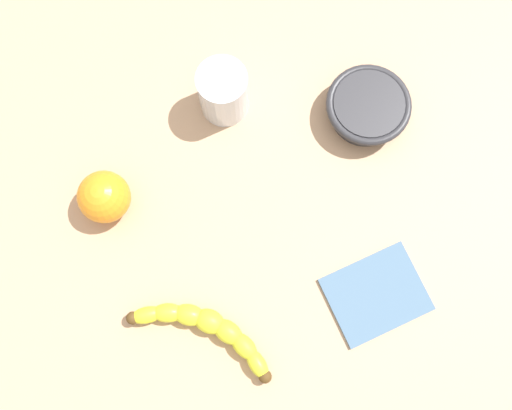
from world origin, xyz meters
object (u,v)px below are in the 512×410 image
object	(u,v)px
ceramic_bowl	(367,107)
orange_fruit	(104,197)
banana	(206,329)
smoothie_glass	(226,93)

from	to	relation	value
ceramic_bowl	orange_fruit	size ratio (longest dim) A/B	1.68
ceramic_bowl	orange_fruit	distance (cm)	39.99
banana	ceramic_bowl	world-z (taller)	ceramic_bowl
smoothie_glass	ceramic_bowl	distance (cm)	20.75
banana	ceramic_bowl	xyz separation A→B (cm)	(20.80, 33.30, 0.94)
smoothie_glass	ceramic_bowl	xyz separation A→B (cm)	(20.66, 0.02, -1.92)
smoothie_glass	orange_fruit	world-z (taller)	smoothie_glass
smoothie_glass	banana	bearing A→B (deg)	-90.24
ceramic_bowl	orange_fruit	world-z (taller)	orange_fruit
banana	ceramic_bowl	size ratio (longest dim) A/B	1.66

